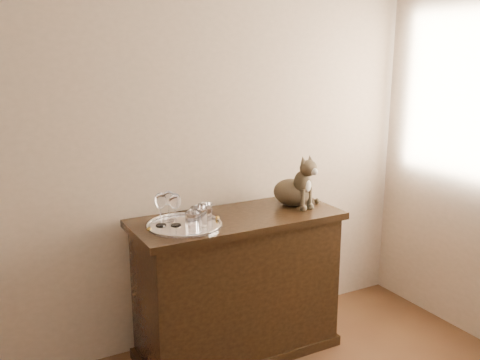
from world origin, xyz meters
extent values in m
cube|color=tan|center=(0.00, 2.25, 1.35)|extent=(4.00, 0.10, 2.70)
cylinder|color=silver|center=(0.27, 1.91, 0.85)|extent=(0.40, 0.40, 0.01)
cylinder|color=white|center=(0.33, 1.87, 0.91)|extent=(0.09, 0.09, 0.10)
cylinder|color=white|center=(0.28, 1.82, 0.91)|extent=(0.09, 0.09, 0.10)
cylinder|color=silver|center=(0.41, 1.95, 0.90)|extent=(0.08, 0.08, 0.09)
camera|label=1|loc=(-0.75, -0.60, 1.76)|focal=40.00mm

